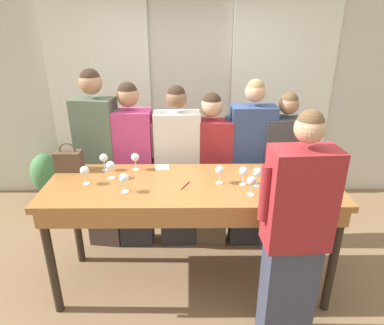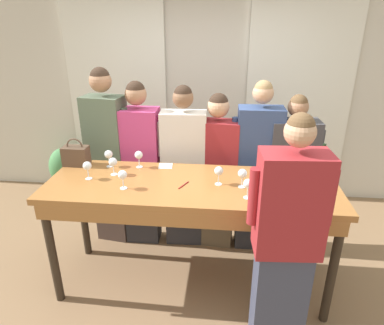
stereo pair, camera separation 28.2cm
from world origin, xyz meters
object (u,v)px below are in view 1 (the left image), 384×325
(guest_cream_sweater, at_px, (178,169))
(guest_navy_coat, at_px, (250,166))
(wine_glass_near_host, at_px, (277,156))
(guest_olive_jacket, at_px, (99,160))
(guest_beige_cap, at_px, (281,172))
(wine_glass_front_right, at_px, (220,170))
(wine_glass_by_bottle, at_px, (124,179))
(wine_glass_back_left, at_px, (270,180))
(handbag, at_px, (69,160))
(guest_pink_top, at_px, (133,167))
(wine_glass_back_right, at_px, (257,173))
(host_pouring, at_px, (294,238))
(wine_glass_front_left, at_px, (252,182))
(wine_glass_center_mid, at_px, (110,166))
(wine_glass_front_mid, at_px, (135,158))
(guest_striped_shirt, at_px, (210,171))
(wine_glass_center_left, at_px, (104,158))
(wine_glass_back_mid, at_px, (85,171))
(wine_bottle, at_px, (315,160))
(wine_glass_center_right, at_px, (243,172))
(tasting_bar, at_px, (192,196))
(potted_plant, at_px, (46,176))

(guest_cream_sweater, distance_m, guest_navy_coat, 0.74)
(wine_glass_near_host, bearing_deg, guest_cream_sweater, 159.04)
(guest_olive_jacket, relative_size, guest_beige_cap, 1.13)
(wine_glass_front_right, distance_m, wine_glass_by_bottle, 0.76)
(wine_glass_back_left, bearing_deg, handbag, 164.85)
(guest_pink_top, relative_size, guest_beige_cap, 1.06)
(wine_glass_back_right, distance_m, host_pouring, 0.62)
(wine_glass_front_left, height_order, host_pouring, host_pouring)
(wine_glass_center_mid, bearing_deg, handbag, 156.54)
(wine_glass_front_mid, distance_m, guest_striped_shirt, 0.84)
(host_pouring, bearing_deg, guest_beige_cap, 79.40)
(guest_beige_cap, bearing_deg, guest_pink_top, 180.00)
(wine_glass_center_left, bearing_deg, wine_glass_near_host, 1.41)
(wine_glass_back_mid, relative_size, guest_beige_cap, 0.09)
(wine_glass_center_mid, height_order, guest_cream_sweater, guest_cream_sweater)
(wine_glass_front_left, bearing_deg, wine_glass_back_right, 65.12)
(handbag, bearing_deg, wine_bottle, -1.34)
(wine_glass_center_right, height_order, wine_glass_near_host, same)
(wine_glass_center_mid, height_order, guest_beige_cap, guest_beige_cap)
(handbag, xyz_separation_m, wine_glass_near_host, (1.85, 0.03, 0.02))
(wine_glass_back_right, relative_size, guest_beige_cap, 0.09)
(wine_glass_center_mid, relative_size, guest_navy_coat, 0.09)
(wine_bottle, xyz_separation_m, wine_glass_back_right, (-0.56, -0.27, 0.00))
(wine_glass_near_host, bearing_deg, wine_glass_back_left, -109.89)
(wine_glass_center_left, relative_size, guest_navy_coat, 0.09)
(wine_glass_center_mid, relative_size, guest_pink_top, 0.09)
(guest_beige_cap, bearing_deg, handbag, -169.34)
(wine_glass_back_mid, relative_size, wine_glass_by_bottle, 1.00)
(wine_glass_front_right, distance_m, wine_glass_center_left, 1.03)
(wine_glass_front_right, bearing_deg, tasting_bar, -172.78)
(wine_glass_back_right, bearing_deg, wine_glass_back_left, -61.35)
(wine_glass_center_right, relative_size, guest_pink_top, 0.09)
(wine_glass_front_mid, relative_size, wine_glass_front_right, 1.00)
(wine_bottle, height_order, wine_glass_front_mid, wine_bottle)
(wine_glass_front_mid, relative_size, wine_glass_back_left, 1.00)
(tasting_bar, height_order, wine_glass_center_left, wine_glass_center_left)
(wine_bottle, xyz_separation_m, guest_olive_jacket, (-2.01, 0.43, -0.18))
(wine_glass_front_left, height_order, wine_glass_center_mid, same)
(wine_glass_front_right, distance_m, potted_plant, 2.70)
(wine_glass_front_mid, height_order, guest_cream_sweater, guest_cream_sweater)
(wine_bottle, bearing_deg, wine_glass_near_host, 165.55)
(wine_glass_near_host, xyz_separation_m, guest_olive_jacket, (-1.69, 0.35, -0.18))
(wine_glass_front_mid, bearing_deg, wine_glass_center_right, -18.52)
(wine_glass_front_left, distance_m, wine_glass_near_host, 0.60)
(handbag, height_order, wine_glass_center_mid, handbag)
(guest_olive_jacket, distance_m, host_pouring, 2.04)
(guest_cream_sweater, relative_size, guest_beige_cap, 1.04)
(wine_glass_center_left, relative_size, guest_cream_sweater, 0.09)
(wine_glass_by_bottle, xyz_separation_m, guest_striped_shirt, (0.72, 0.80, -0.30))
(guest_navy_coat, distance_m, host_pouring, 1.26)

